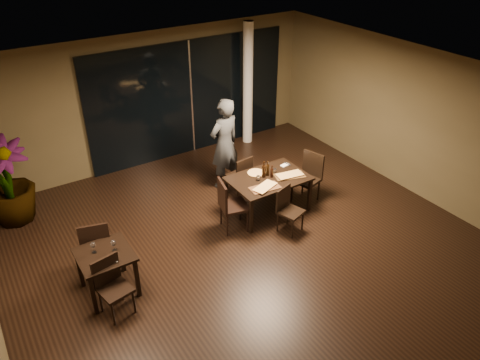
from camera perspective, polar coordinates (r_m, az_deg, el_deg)
name	(u,v)px	position (r m, az deg, el deg)	size (l,w,h in m)	color
ground	(248,249)	(8.40, 0.95, -8.36)	(8.00, 8.00, 0.00)	black
wall_back	(149,99)	(10.82, -11.06, 9.64)	(8.00, 0.10, 3.00)	brown
wall_front	(475,350)	(5.43, 26.73, -17.99)	(8.00, 0.10, 3.00)	brown
wall_right	(416,121)	(10.13, 20.64, 6.72)	(0.10, 8.00, 3.00)	brown
ceiling	(249,85)	(6.90, 1.16, 11.48)	(8.00, 8.00, 0.04)	silver
window_panel	(191,98)	(11.17, -6.03, 9.90)	(5.00, 0.06, 2.70)	black
column	(248,85)	(11.53, 0.96, 11.52)	(0.24, 0.24, 3.00)	white
main_table	(268,181)	(9.02, 3.48, -0.12)	(1.50, 1.00, 0.75)	black
side_table	(105,260)	(7.48, -16.09, -9.37)	(0.80, 0.80, 0.75)	black
chair_main_far	(241,174)	(9.57, 0.16, 0.70)	(0.46, 0.46, 0.90)	black
chair_main_near	(287,207)	(8.62, 5.80, -3.32)	(0.51, 0.51, 0.87)	black
chair_main_left	(229,203)	(8.53, -1.33, -2.83)	(0.58, 0.58, 1.04)	black
chair_main_right	(309,175)	(9.53, 8.42, 0.67)	(0.59, 0.59, 1.02)	black
chair_side_far	(96,243)	(7.95, -17.15, -7.40)	(0.57, 0.57, 1.01)	black
chair_side_near	(112,283)	(7.23, -15.39, -12.02)	(0.50, 0.50, 0.93)	black
diner	(225,144)	(9.71, -1.90, 4.40)	(0.67, 0.45, 1.98)	#2D2F32
potted_plant	(7,182)	(9.68, -26.57, -0.24)	(0.91, 0.91, 1.67)	#1E4F1A
pizza_board_left	(265,188)	(8.65, 3.06, -0.95)	(0.57, 0.28, 0.01)	#4C2D18
pizza_board_right	(290,176)	(9.07, 6.08, 0.52)	(0.58, 0.29, 0.01)	#432D15
oblong_pizza_left	(265,187)	(8.64, 3.06, -0.86)	(0.47, 0.22, 0.02)	maroon
oblong_pizza_right	(290,175)	(9.06, 6.08, 0.61)	(0.49, 0.22, 0.02)	maroon
round_pizza	(256,173)	(9.11, 1.97, 0.86)	(0.33, 0.33, 0.01)	#B63314
bottle_a	(264,169)	(8.92, 2.93, 1.30)	(0.07, 0.07, 0.33)	black
bottle_b	(272,171)	(8.95, 3.91, 1.05)	(0.05, 0.05, 0.25)	black
bottle_c	(268,168)	(8.99, 3.39, 1.42)	(0.07, 0.07, 0.30)	black
tumbler_left	(258,178)	(8.87, 2.24, 0.24)	(0.07, 0.07, 0.09)	white
tumbler_right	(274,171)	(9.13, 4.22, 1.11)	(0.08, 0.08, 0.09)	white
napkin_near	(294,173)	(9.18, 6.64, 0.88)	(0.18, 0.10, 0.01)	silver
napkin_far	(285,165)	(9.43, 5.49, 1.83)	(0.18, 0.10, 0.01)	white
wine_glass_a	(93,248)	(7.42, -17.43, -7.88)	(0.08, 0.08, 0.18)	white
wine_glass_b	(114,246)	(7.38, -15.13, -7.73)	(0.08, 0.08, 0.18)	white
side_napkin	(112,260)	(7.24, -15.39, -9.43)	(0.18, 0.11, 0.01)	white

